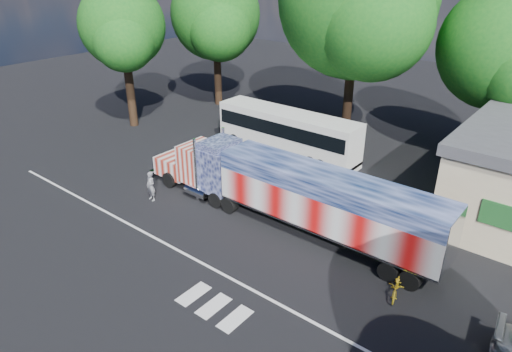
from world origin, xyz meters
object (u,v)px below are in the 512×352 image
Objects in this scene: semi_truck at (289,191)px; tree_ne_a at (505,48)px; tree_w_a at (123,26)px; tree_nw_a at (216,16)px; coach_bus at (287,133)px; bicycle at (397,287)px; tree_n_mid at (359,0)px; woman at (151,186)px.

tree_ne_a is (5.56, 16.12, 5.76)m from semi_truck.
tree_ne_a is (25.25, 11.16, -0.42)m from tree_w_a.
tree_nw_a is 1.04× the size of tree_ne_a.
semi_truck is at bearing -54.24° from coach_bus.
tree_n_mid is at bearing 110.65° from bicycle.
woman is at bearing 169.21° from bicycle.
semi_truck reaches higher than bicycle.
tree_ne_a is at bearing 4.71° from tree_nw_a.
semi_truck reaches higher than woman.
tree_n_mid is (4.28, 16.06, 9.51)m from woman.
tree_n_mid is (2.08, 5.22, 8.76)m from coach_bus.
tree_ne_a is (23.83, 1.96, -0.53)m from tree_nw_a.
woman is 1.06× the size of bicycle.
tree_w_a is 27.61m from tree_ne_a.
tree_w_a reaches higher than bicycle.
tree_ne_a is (13.56, 18.92, 6.90)m from woman.
tree_nw_a reaches higher than tree_ne_a.
semi_truck is 9.93m from coach_bus.
coach_bus is at bearing -144.61° from tree_ne_a.
tree_w_a is at bearing 151.16° from bicycle.
tree_nw_a is at bearing 153.90° from coach_bus.
coach_bus reaches higher than bicycle.
tree_w_a reaches higher than semi_truck.
tree_n_mid is (-3.72, 13.27, 8.38)m from semi_truck.
semi_truck is at bearing -14.13° from tree_w_a.
semi_truck is 10.85× the size of bicycle.
coach_bus is 15.23m from tree_ne_a.
tree_ne_a is at bearing 79.79° from bicycle.
tree_ne_a is at bearing 58.25° from woman.
tree_nw_a is (-12.47, 6.11, 6.67)m from coach_bus.
bicycle is 19.43m from tree_ne_a.
tree_ne_a is at bearing 17.09° from tree_n_mid.
tree_nw_a reaches higher than woman.
tree_nw_a reaches higher than coach_bus.
tree_w_a is at bearing -167.45° from coach_bus.
tree_nw_a is at bearing 133.06° from bicycle.
coach_bus is 0.95× the size of tree_w_a.
woman is at bearing -160.72° from semi_truck.
coach_bus is 0.69× the size of tree_n_mid.
tree_n_mid reaches higher than tree_nw_a.
tree_nw_a is at bearing 142.22° from semi_truck.
tree_nw_a is 23.92m from tree_ne_a.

